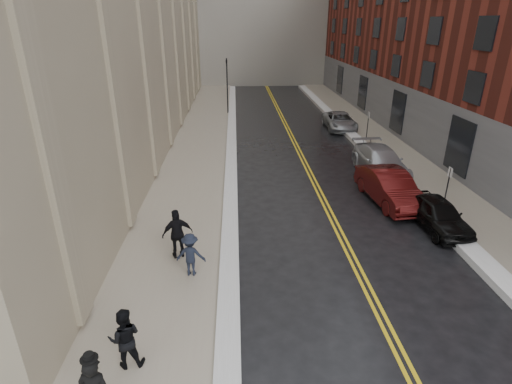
{
  "coord_description": "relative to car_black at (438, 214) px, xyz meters",
  "views": [
    {
      "loc": [
        -1.86,
        -8.62,
        8.38
      ],
      "look_at": [
        -1.05,
        7.1,
        1.6
      ],
      "focal_mm": 28.0,
      "sensor_mm": 36.0,
      "label": 1
    }
  ],
  "objects": [
    {
      "name": "traffic_signal",
      "position": [
        -9.4,
        23.56,
        2.41
      ],
      "size": [
        0.18,
        0.15,
        5.2
      ],
      "color": "black",
      "rests_on": "ground"
    },
    {
      "name": "lane_stripe_b",
      "position": [
        -4.18,
        9.56,
        -0.67
      ],
      "size": [
        0.12,
        64.0,
        0.01
      ],
      "primitive_type": "cube",
      "color": "gold",
      "rests_on": "ground"
    },
    {
      "name": "pedestrian_c",
      "position": [
        -10.9,
        -1.99,
        0.45
      ],
      "size": [
        1.23,
        0.82,
        1.94
      ],
      "primitive_type": "imported",
      "rotation": [
        0.0,
        0.0,
        3.47
      ],
      "color": "black",
      "rests_on": "sidewalk_left"
    },
    {
      "name": "building_right",
      "position": [
        10.7,
        16.56,
        8.32
      ],
      "size": [
        14.0,
        50.0,
        18.0
      ],
      "primitive_type": "cube",
      "color": "maroon",
      "rests_on": "ground"
    },
    {
      "name": "snow_ridge_left",
      "position": [
        -9.0,
        9.56,
        -0.55
      ],
      "size": [
        0.7,
        60.8,
        0.26
      ],
      "primitive_type": "cube",
      "color": "white",
      "rests_on": "ground"
    },
    {
      "name": "sidewalk_right",
      "position": [
        2.2,
        9.56,
        -0.6
      ],
      "size": [
        3.0,
        64.0,
        0.15
      ],
      "primitive_type": "cube",
      "color": "gray",
      "rests_on": "ground"
    },
    {
      "name": "pedestrian_b",
      "position": [
        -10.32,
        -3.16,
        0.27
      ],
      "size": [
        1.08,
        0.7,
        1.59
      ],
      "primitive_type": "imported",
      "rotation": [
        0.0,
        0.0,
        3.03
      ],
      "color": "black",
      "rests_on": "sidewalk_left"
    },
    {
      "name": "car_silver_far",
      "position": [
        0.0,
        17.39,
        0.0
      ],
      "size": [
        2.42,
        4.96,
        1.36
      ],
      "primitive_type": "imported",
      "rotation": [
        0.0,
        0.0,
        -0.03
      ],
      "color": "#9DA0A5",
      "rests_on": "ground"
    },
    {
      "name": "ground",
      "position": [
        -6.8,
        -6.44,
        -0.68
      ],
      "size": [
        160.0,
        160.0,
        0.0
      ],
      "primitive_type": "plane",
      "color": "black",
      "rests_on": "ground"
    },
    {
      "name": "car_black",
      "position": [
        0.0,
        0.0,
        0.0
      ],
      "size": [
        1.83,
        4.06,
        1.35
      ],
      "primitive_type": "imported",
      "rotation": [
        0.0,
        0.0,
        0.06
      ],
      "color": "black",
      "rests_on": "ground"
    },
    {
      "name": "pedestrian_a",
      "position": [
        -11.57,
        -7.13,
        0.33
      ],
      "size": [
        0.92,
        0.76,
        1.72
      ],
      "primitive_type": "imported",
      "rotation": [
        0.0,
        0.0,
        3.28
      ],
      "color": "black",
      "rests_on": "sidewalk_left"
    },
    {
      "name": "sidewalk_left",
      "position": [
        -11.3,
        9.56,
        -0.6
      ],
      "size": [
        4.0,
        64.0,
        0.15
      ],
      "primitive_type": "cube",
      "color": "gray",
      "rests_on": "ground"
    },
    {
      "name": "car_silver_near",
      "position": [
        -0.21,
        6.75,
        0.1
      ],
      "size": [
        2.4,
        5.44,
        1.55
      ],
      "primitive_type": "imported",
      "rotation": [
        0.0,
        0.0,
        0.04
      ],
      "color": "#B3B5BB",
      "rests_on": "ground"
    },
    {
      "name": "parking_sign_near",
      "position": [
        1.1,
        1.56,
        0.68
      ],
      "size": [
        0.06,
        0.35,
        2.23
      ],
      "color": "black",
      "rests_on": "ground"
    },
    {
      "name": "parking_sign_far",
      "position": [
        1.1,
        13.56,
        0.68
      ],
      "size": [
        0.06,
        0.35,
        2.23
      ],
      "color": "black",
      "rests_on": "ground"
    },
    {
      "name": "car_maroon",
      "position": [
        -1.13,
        2.77,
        0.14
      ],
      "size": [
        2.27,
        5.1,
        1.63
      ],
      "primitive_type": "imported",
      "rotation": [
        0.0,
        0.0,
        0.11
      ],
      "color": "#450C0C",
      "rests_on": "ground"
    },
    {
      "name": "snow_ridge_right",
      "position": [
        0.35,
        9.56,
        -0.53
      ],
      "size": [
        0.85,
        60.8,
        0.3
      ],
      "primitive_type": "cube",
      "color": "white",
      "rests_on": "ground"
    },
    {
      "name": "lane_stripe_a",
      "position": [
        -4.42,
        9.56,
        -0.67
      ],
      "size": [
        0.12,
        64.0,
        0.01
      ],
      "primitive_type": "cube",
      "color": "gold",
      "rests_on": "ground"
    }
  ]
}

